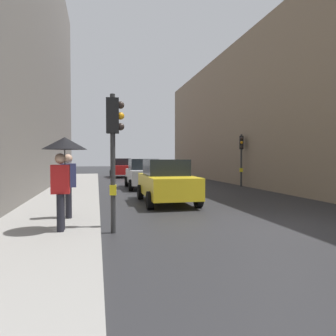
% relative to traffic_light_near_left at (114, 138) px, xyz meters
% --- Properties ---
extents(ground_plane, '(120.00, 120.00, 0.00)m').
position_rel_traffic_light_near_left_xyz_m(ground_plane, '(4.23, -0.33, -2.32)').
color(ground_plane, '#28282B').
extents(sidewalk_kerb, '(2.69, 40.00, 0.16)m').
position_rel_traffic_light_near_left_xyz_m(sidewalk_kerb, '(-1.67, 5.67, -2.24)').
color(sidewalk_kerb, gray).
rests_on(sidewalk_kerb, ground).
extents(building_facade_right, '(12.00, 33.17, 9.71)m').
position_rel_traffic_light_near_left_xyz_m(building_facade_right, '(14.79, 12.11, 2.54)').
color(building_facade_right, gray).
rests_on(building_facade_right, ground).
extents(traffic_light_near_left, '(0.44, 0.26, 3.36)m').
position_rel_traffic_light_near_left_xyz_m(traffic_light_near_left, '(0.00, 0.00, 0.00)').
color(traffic_light_near_left, '#2D2D2D').
rests_on(traffic_light_near_left, ground).
extents(traffic_light_mid_street, '(0.33, 0.45, 3.30)m').
position_rel_traffic_light_near_left_xyz_m(traffic_light_mid_street, '(8.48, 10.40, -0.04)').
color(traffic_light_mid_street, '#2D2D2D').
rests_on(traffic_light_mid_street, ground).
extents(car_silver_hatchback, '(2.04, 4.21, 1.76)m').
position_rel_traffic_light_near_left_xyz_m(car_silver_hatchback, '(2.32, 10.78, -1.44)').
color(car_silver_hatchback, '#BCBCC1').
rests_on(car_silver_hatchback, ground).
extents(car_red_sedan, '(2.05, 4.22, 1.76)m').
position_rel_traffic_light_near_left_xyz_m(car_red_sedan, '(1.83, 21.74, -1.44)').
color(car_red_sedan, red).
rests_on(car_red_sedan, ground).
extents(car_yellow_taxi, '(2.05, 4.22, 1.76)m').
position_rel_traffic_light_near_left_xyz_m(car_yellow_taxi, '(2.34, 4.62, -1.44)').
color(car_yellow_taxi, yellow).
rests_on(car_yellow_taxi, ground).
extents(pedestrian_with_umbrella, '(1.00, 1.00, 2.14)m').
position_rel_traffic_light_near_left_xyz_m(pedestrian_with_umbrella, '(-1.14, -0.17, -0.48)').
color(pedestrian_with_umbrella, black).
rests_on(pedestrian_with_umbrella, sidewalk_kerb).
extents(pedestrian_with_grey_backpack, '(0.64, 0.38, 1.77)m').
position_rel_traffic_light_near_left_xyz_m(pedestrian_with_grey_backpack, '(-1.23, 1.40, -1.15)').
color(pedestrian_with_grey_backpack, black).
rests_on(pedestrian_with_grey_backpack, sidewalk_kerb).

